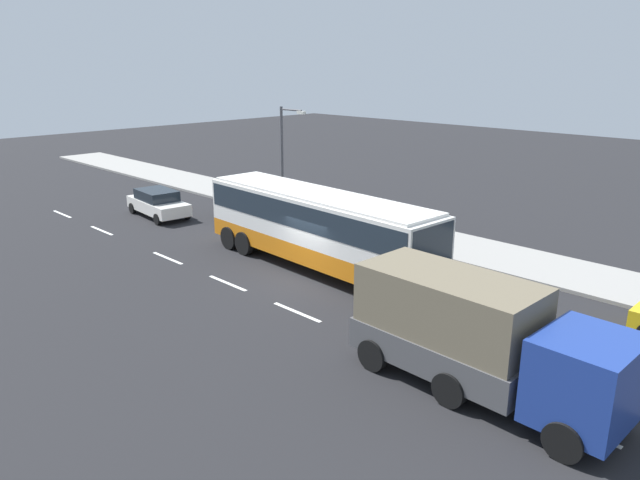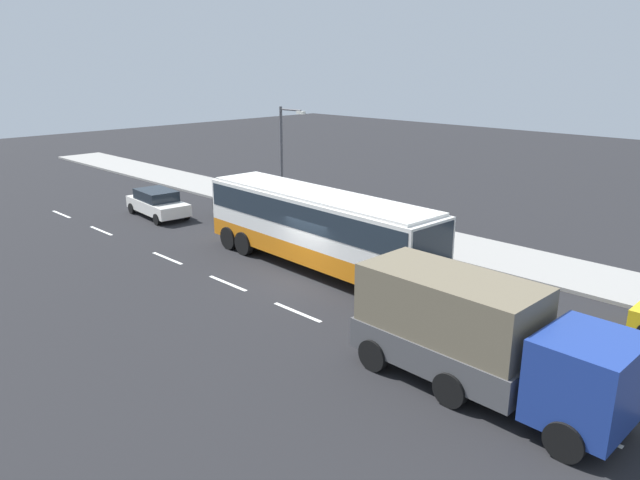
# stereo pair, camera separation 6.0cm
# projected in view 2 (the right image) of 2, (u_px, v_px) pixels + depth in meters

# --- Properties ---
(ground_plane) EXTENTS (120.00, 120.00, 0.00)m
(ground_plane) POSITION_uv_depth(u_px,v_px,m) (304.00, 280.00, 24.34)
(ground_plane) COLOR black
(sidewalk_curb) EXTENTS (80.00, 4.00, 0.15)m
(sidewalk_curb) POSITION_uv_depth(u_px,v_px,m) (421.00, 238.00, 29.96)
(sidewalk_curb) COLOR gray
(sidewalk_curb) RESTS_ON ground_plane
(lane_centreline) EXTENTS (37.37, 0.16, 0.01)m
(lane_centreline) POSITION_uv_depth(u_px,v_px,m) (238.00, 287.00, 23.52)
(lane_centreline) COLOR white
(lane_centreline) RESTS_ON ground_plane
(coach_bus) EXTENTS (12.32, 3.24, 3.37)m
(coach_bus) POSITION_uv_depth(u_px,v_px,m) (317.00, 222.00, 25.18)
(coach_bus) COLOR orange
(coach_bus) RESTS_ON ground_plane
(cargo_truck) EXTENTS (7.52, 2.78, 3.09)m
(cargo_truck) POSITION_uv_depth(u_px,v_px,m) (479.00, 335.00, 15.69)
(cargo_truck) COLOR navy
(cargo_truck) RESTS_ON ground_plane
(car_black_sedan) EXTENTS (4.42, 2.26, 1.53)m
(car_black_sedan) POSITION_uv_depth(u_px,v_px,m) (245.00, 205.00, 33.74)
(car_black_sedan) COLOR black
(car_black_sedan) RESTS_ON ground_plane
(car_white_minivan) EXTENTS (4.83, 2.34, 1.57)m
(car_white_minivan) POSITION_uv_depth(u_px,v_px,m) (157.00, 203.00, 34.20)
(car_white_minivan) COLOR white
(car_white_minivan) RESTS_ON ground_plane
(pedestrian_near_curb) EXTENTS (0.32, 0.32, 1.72)m
(pedestrian_near_curb) POSITION_uv_depth(u_px,v_px,m) (390.00, 219.00, 29.38)
(pedestrian_near_curb) COLOR black
(pedestrian_near_curb) RESTS_ON sidewalk_curb
(street_lamp) EXTENTS (2.00, 0.24, 6.10)m
(street_lamp) POSITION_uv_depth(u_px,v_px,m) (284.00, 151.00, 34.04)
(street_lamp) COLOR #47474C
(street_lamp) RESTS_ON sidewalk_curb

